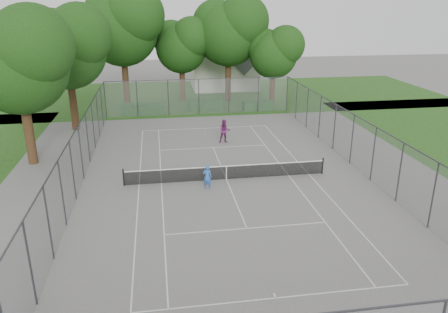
{
  "coord_description": "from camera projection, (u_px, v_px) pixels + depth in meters",
  "views": [
    {
      "loc": [
        -4.13,
        -25.33,
        10.82
      ],
      "look_at": [
        0.0,
        1.0,
        1.2
      ],
      "focal_mm": 35.0,
      "sensor_mm": 36.0,
      "label": 1
    }
  ],
  "objects": [
    {
      "name": "tree_far_midleft",
      "position": [
        182.0,
        43.0,
        47.42
      ],
      "size": [
        6.39,
        5.83,
        9.18
      ],
      "color": "#382314",
      "rests_on": "ground"
    },
    {
      "name": "perimeter_fence",
      "position": [
        226.0,
        153.0,
        27.19
      ],
      "size": [
        18.08,
        34.08,
        3.52
      ],
      "color": "#38383D",
      "rests_on": "ground"
    },
    {
      "name": "woman_player",
      "position": [
        225.0,
        131.0,
        34.67
      ],
      "size": [
        0.92,
        0.72,
        1.89
      ],
      "primitive_type": "imported",
      "rotation": [
        0.0,
        0.0,
        -0.01
      ],
      "color": "#69235D",
      "rests_on": "ground"
    },
    {
      "name": "tree_far_left",
      "position": [
        122.0,
        24.0,
        44.7
      ],
      "size": [
        8.55,
        7.81,
        12.29
      ],
      "color": "#382314",
      "rests_on": "ground"
    },
    {
      "name": "hedge_right",
      "position": [
        258.0,
        106.0,
        45.2
      ],
      "size": [
        2.99,
        1.1,
        0.9
      ],
      "primitive_type": "cube",
      "color": "#164516",
      "rests_on": "ground"
    },
    {
      "name": "tree_side_back",
      "position": [
        67.0,
        44.0,
        36.05
      ],
      "size": [
        7.43,
        6.79,
        10.68
      ],
      "color": "#382314",
      "rests_on": "ground"
    },
    {
      "name": "hedge_mid",
      "position": [
        206.0,
        105.0,
        45.02
      ],
      "size": [
        3.39,
        0.97,
        1.06
      ],
      "primitive_type": "cube",
      "color": "#164516",
      "rests_on": "ground"
    },
    {
      "name": "tree_far_midright",
      "position": [
        229.0,
        28.0,
        46.92
      ],
      "size": [
        7.95,
        7.26,
        11.43
      ],
      "color": "#382314",
      "rests_on": "ground"
    },
    {
      "name": "court_markings",
      "position": [
        226.0,
        179.0,
        27.81
      ],
      "size": [
        11.03,
        23.83,
        0.01
      ],
      "color": "silver",
      "rests_on": "ground"
    },
    {
      "name": "hedge_left",
      "position": [
        142.0,
        109.0,
        43.58
      ],
      "size": [
        4.17,
        1.25,
        1.04
      ],
      "primitive_type": "cube",
      "color": "#164516",
      "rests_on": "ground"
    },
    {
      "name": "girl_player",
      "position": [
        207.0,
        177.0,
        26.24
      ],
      "size": [
        0.64,
        0.52,
        1.52
      ],
      "primitive_type": "imported",
      "rotation": [
        0.0,
        0.0,
        2.84
      ],
      "color": "#3162B8",
      "rests_on": "ground"
    },
    {
      "name": "grass_far",
      "position": [
        192.0,
        96.0,
        51.97
      ],
      "size": [
        60.0,
        20.0,
        0.0
      ],
      "primitive_type": "cube",
      "color": "#214915",
      "rests_on": "ground"
    },
    {
      "name": "house",
      "position": [
        224.0,
        56.0,
        55.17
      ],
      "size": [
        8.12,
        6.29,
        10.1
      ],
      "color": "beige",
      "rests_on": "ground"
    },
    {
      "name": "tree_side_front",
      "position": [
        18.0,
        57.0,
        28.05
      ],
      "size": [
        7.44,
        6.79,
        10.69
      ],
      "color": "#382314",
      "rests_on": "ground"
    },
    {
      "name": "ground",
      "position": [
        226.0,
        179.0,
        27.81
      ],
      "size": [
        120.0,
        120.0,
        0.0
      ],
      "primitive_type": "plane",
      "color": "#62615E",
      "rests_on": "ground"
    },
    {
      "name": "tennis_net",
      "position": [
        226.0,
        172.0,
        27.64
      ],
      "size": [
        12.87,
        0.1,
        1.1
      ],
      "color": "black",
      "rests_on": "ground"
    },
    {
      "name": "tree_far_right",
      "position": [
        275.0,
        50.0,
        45.81
      ],
      "size": [
        5.83,
        5.32,
        8.38
      ],
      "color": "#382314",
      "rests_on": "ground"
    }
  ]
}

